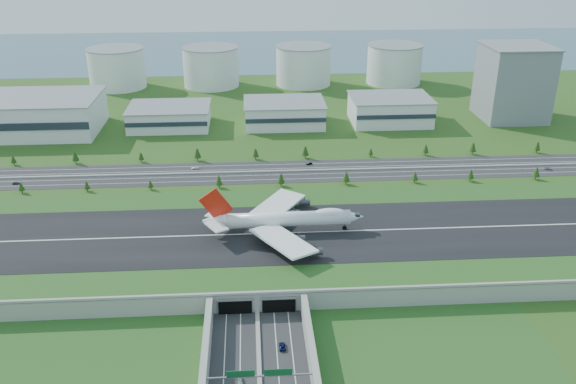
{
  "coord_description": "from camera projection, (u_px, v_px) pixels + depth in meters",
  "views": [
    {
      "loc": [
        -0.99,
        -248.86,
        140.56
      ],
      "look_at": [
        17.68,
        35.0,
        13.23
      ],
      "focal_mm": 38.0,
      "sensor_mm": 36.0,
      "label": 1
    }
  ],
  "objects": [
    {
      "name": "car_4",
      "position": [
        16.0,
        183.0,
        353.76
      ],
      "size": [
        4.65,
        2.49,
        1.51
      ],
      "primitive_type": "imported",
      "rotation": [
        0.0,
        0.0,
        1.74
      ],
      "color": "#505054",
      "rests_on": "ground"
    },
    {
      "name": "hangar_mid_b",
      "position": [
        284.0,
        113.0,
        455.21
      ],
      "size": [
        58.0,
        42.0,
        17.0
      ],
      "primitive_type": "cube",
      "color": "white",
      "rests_on": "ground"
    },
    {
      "name": "north_expressway",
      "position": [
        253.0,
        172.0,
        370.64
      ],
      "size": [
        560.0,
        36.0,
        0.12
      ],
      "primitive_type": "cube",
      "color": "#28282B",
      "rests_on": "ground"
    },
    {
      "name": "car_0",
      "position": [
        240.0,
        380.0,
        202.08
      ],
      "size": [
        2.14,
        4.37,
        1.43
      ],
      "primitive_type": "imported",
      "rotation": [
        0.0,
        0.0,
        0.11
      ],
      "color": "silver",
      "rests_on": "ground"
    },
    {
      "name": "ground",
      "position": [
        255.0,
        249.0,
        284.14
      ],
      "size": [
        1200.0,
        1200.0,
        0.0
      ],
      "primitive_type": "plane",
      "color": "#254E18",
      "rests_on": "ground"
    },
    {
      "name": "car_6",
      "position": [
        548.0,
        169.0,
        374.41
      ],
      "size": [
        5.15,
        3.53,
        1.31
      ],
      "primitive_type": "imported",
      "rotation": [
        0.0,
        0.0,
        1.26
      ],
      "color": "#A1A1A6",
      "rests_on": "ground"
    },
    {
      "name": "hangar_west",
      "position": [
        14.0,
        115.0,
        437.34
      ],
      "size": [
        120.0,
        60.0,
        25.0
      ],
      "primitive_type": "cube",
      "color": "white",
      "rests_on": "ground"
    },
    {
      "name": "airfield_deck",
      "position": [
        255.0,
        242.0,
        282.37
      ],
      "size": [
        520.0,
        100.0,
        9.2
      ],
      "color": "gray",
      "rests_on": "ground"
    },
    {
      "name": "car_7",
      "position": [
        195.0,
        168.0,
        375.27
      ],
      "size": [
        4.92,
        2.08,
        1.42
      ],
      "primitive_type": "imported",
      "rotation": [
        0.0,
        0.0,
        -1.59
      ],
      "color": "white",
      "rests_on": "ground"
    },
    {
      "name": "car_5",
      "position": [
        309.0,
        164.0,
        382.13
      ],
      "size": [
        4.23,
        2.91,
        1.32
      ],
      "primitive_type": "imported",
      "rotation": [
        0.0,
        0.0,
        -1.15
      ],
      "color": "black",
      "rests_on": "ground"
    },
    {
      "name": "fuel_tank_b",
      "position": [
        211.0,
        67.0,
        557.23
      ],
      "size": [
        50.0,
        50.0,
        35.0
      ],
      "primitive_type": "cylinder",
      "color": "white",
      "rests_on": "ground"
    },
    {
      "name": "tree_row",
      "position": [
        302.0,
        163.0,
        372.18
      ],
      "size": [
        500.78,
        48.64,
        8.33
      ],
      "color": "#3D2819",
      "rests_on": "ground"
    },
    {
      "name": "sign_gantry_near",
      "position": [
        260.0,
        377.0,
        194.73
      ],
      "size": [
        38.7,
        0.7,
        9.8
      ],
      "color": "gray",
      "rests_on": "ground"
    },
    {
      "name": "hangar_mid_c",
      "position": [
        390.0,
        110.0,
        459.59
      ],
      "size": [
        58.0,
        42.0,
        19.0
      ],
      "primitive_type": "cube",
      "color": "white",
      "rests_on": "ground"
    },
    {
      "name": "office_tower",
      "position": [
        513.0,
        83.0,
        462.48
      ],
      "size": [
        46.0,
        46.0,
        55.0
      ],
      "primitive_type": "cube",
      "color": "gray",
      "rests_on": "ground"
    },
    {
      "name": "boeing_747",
      "position": [
        284.0,
        219.0,
        280.37
      ],
      "size": [
        75.76,
        71.63,
        23.43
      ],
      "rotation": [
        0.0,
        0.0,
        0.01
      ],
      "color": "white",
      "rests_on": "airfield_deck"
    },
    {
      "name": "car_2",
      "position": [
        282.0,
        346.0,
        218.31
      ],
      "size": [
        2.34,
        4.99,
        1.38
      ],
      "primitive_type": "imported",
      "rotation": [
        0.0,
        0.0,
        3.15
      ],
      "color": "#0C153D",
      "rests_on": "ground"
    },
    {
      "name": "bay_water",
      "position": [
        249.0,
        50.0,
        721.3
      ],
      "size": [
        1200.0,
        260.0,
        0.06
      ],
      "primitive_type": "cube",
      "color": "#3D6074",
      "rests_on": "ground"
    },
    {
      "name": "fuel_tank_a",
      "position": [
        117.0,
        68.0,
        552.14
      ],
      "size": [
        50.0,
        50.0,
        35.0
      ],
      "primitive_type": "cylinder",
      "color": "white",
      "rests_on": "ground"
    },
    {
      "name": "hangar_mid_a",
      "position": [
        170.0,
        117.0,
        450.53
      ],
      "size": [
        58.0,
        42.0,
        15.0
      ],
      "primitive_type": "cube",
      "color": "white",
      "rests_on": "ground"
    },
    {
      "name": "fuel_tank_d",
      "position": [
        394.0,
        64.0,
        567.41
      ],
      "size": [
        50.0,
        50.0,
        35.0
      ],
      "primitive_type": "cylinder",
      "color": "white",
      "rests_on": "ground"
    },
    {
      "name": "fuel_tank_c",
      "position": [
        303.0,
        66.0,
        562.32
      ],
      "size": [
        50.0,
        50.0,
        35.0
      ],
      "primitive_type": "cylinder",
      "color": "white",
      "rests_on": "ground"
    }
  ]
}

